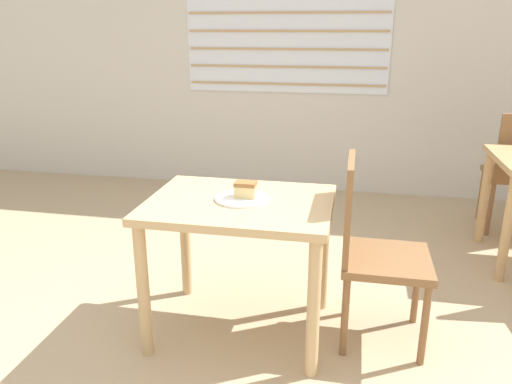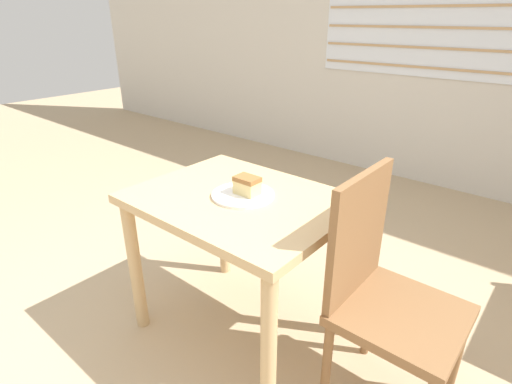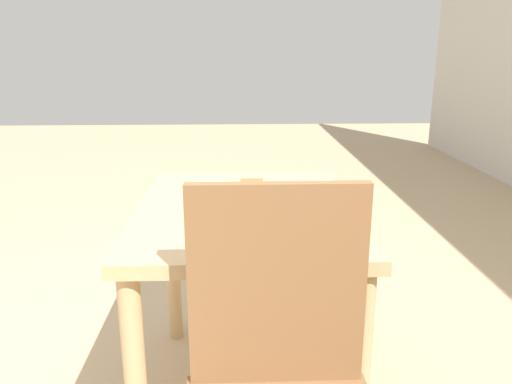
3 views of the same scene
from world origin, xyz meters
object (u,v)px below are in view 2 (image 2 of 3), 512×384
object	(u,v)px
dining_table_near	(240,221)
plate	(243,195)
cake_slice	(247,185)
chair_near_window	(383,291)

from	to	relation	value
dining_table_near	plate	xyz separation A→B (m)	(0.01, 0.01, 0.13)
plate	cake_slice	bearing A→B (deg)	35.10
dining_table_near	plate	size ratio (longest dim) A/B	3.36
cake_slice	dining_table_near	bearing A→B (deg)	-136.84
plate	cake_slice	world-z (taller)	cake_slice
chair_near_window	plate	xyz separation A→B (m)	(-0.64, -0.05, 0.22)
dining_table_near	plate	bearing A→B (deg)	52.23
dining_table_near	cake_slice	bearing A→B (deg)	43.16
chair_near_window	cake_slice	world-z (taller)	chair_near_window
dining_table_near	cake_slice	xyz separation A→B (m)	(0.02, 0.02, 0.17)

